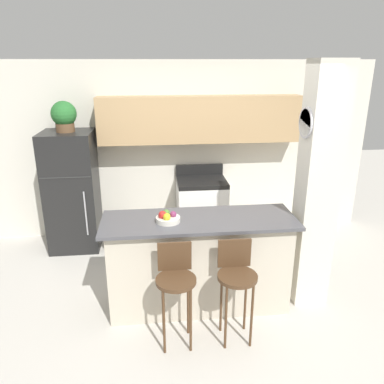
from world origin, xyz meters
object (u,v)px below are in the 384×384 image
(refrigerator, at_px, (72,191))
(trash_bin, at_px, (115,238))
(bar_stool_right, at_px, (236,277))
(potted_plant_on_fridge, at_px, (64,116))
(fruit_bowl, at_px, (167,218))
(stove_range, at_px, (201,209))
(bar_stool_left, at_px, (176,280))

(refrigerator, height_order, trash_bin, refrigerator)
(bar_stool_right, distance_m, trash_bin, 2.33)
(potted_plant_on_fridge, height_order, trash_bin, potted_plant_on_fridge)
(trash_bin, bearing_deg, bar_stool_right, -55.65)
(refrigerator, bearing_deg, bar_stool_right, -48.89)
(fruit_bowl, distance_m, trash_bin, 1.79)
(trash_bin, bearing_deg, refrigerator, 157.81)
(stove_range, height_order, potted_plant_on_fridge, potted_plant_on_fridge)
(bar_stool_left, distance_m, potted_plant_on_fridge, 2.75)
(stove_range, xyz_separation_m, trash_bin, (-1.26, -0.28, -0.27))
(refrigerator, bearing_deg, bar_stool_left, -58.66)
(stove_range, height_order, bar_stool_right, stove_range)
(fruit_bowl, bearing_deg, trash_bin, 116.20)
(refrigerator, xyz_separation_m, fruit_bowl, (1.25, -1.63, 0.24))
(refrigerator, relative_size, potted_plant_on_fridge, 4.15)
(bar_stool_left, distance_m, trash_bin, 2.08)
(refrigerator, bearing_deg, trash_bin, -22.19)
(potted_plant_on_fridge, bearing_deg, refrigerator, -62.97)
(bar_stool_left, height_order, potted_plant_on_fridge, potted_plant_on_fridge)
(bar_stool_left, bearing_deg, bar_stool_right, 0.00)
(bar_stool_left, xyz_separation_m, trash_bin, (-0.73, 1.89, -0.46))
(bar_stool_left, height_order, trash_bin, bar_stool_left)
(stove_range, bearing_deg, bar_stool_right, -89.09)
(bar_stool_left, height_order, bar_stool_right, same)
(bar_stool_right, relative_size, trash_bin, 2.56)
(bar_stool_right, bearing_deg, trash_bin, 124.35)
(bar_stool_left, height_order, fruit_bowl, fruit_bowl)
(bar_stool_right, xyz_separation_m, trash_bin, (-1.29, 1.89, -0.46))
(bar_stool_right, bearing_deg, potted_plant_on_fridge, 131.11)
(refrigerator, distance_m, trash_bin, 0.87)
(stove_range, bearing_deg, trash_bin, -167.64)
(bar_stool_left, relative_size, fruit_bowl, 4.04)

